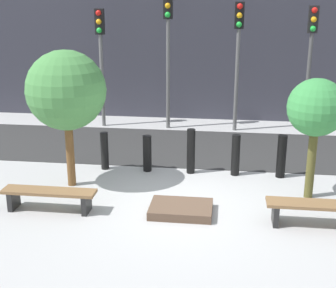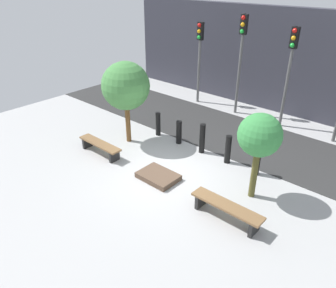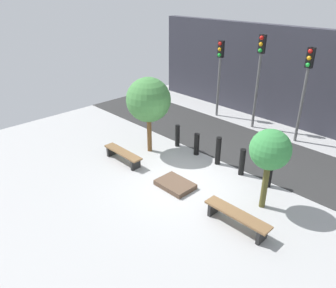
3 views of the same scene
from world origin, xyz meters
TOP-DOWN VIEW (x-y plane):
  - ground_plane at (0.00, 0.00)m, footprint 18.00×18.00m
  - road_strip at (0.00, 3.87)m, footprint 18.00×3.45m
  - building_facade at (0.00, 7.47)m, footprint 16.20×0.50m
  - bench_left at (-2.58, -0.55)m, footprint 1.85×0.40m
  - bench_right at (2.58, -0.55)m, footprint 1.97×0.43m
  - planter_bed at (0.00, -0.35)m, footprint 1.21×0.86m
  - tree_behind_left_bench at (-2.58, 0.78)m, footprint 1.70×1.70m
  - tree_behind_right_bench at (2.58, 0.78)m, footprint 1.17×1.17m
  - bollard_far_left at (-2.11, 1.89)m, footprint 0.19×0.19m
  - bollard_left at (-1.05, 1.89)m, footprint 0.21×0.21m
  - bollard_center at (0.00, 1.89)m, footprint 0.20×0.20m
  - bollard_right at (1.05, 1.89)m, footprint 0.20×0.20m
  - bollard_far_right at (2.11, 1.89)m, footprint 0.21×0.21m
  - traffic_light_west at (-3.21, 5.88)m, footprint 0.28×0.27m
  - traffic_light_mid_west at (-1.07, 5.88)m, footprint 0.28×0.27m
  - traffic_light_mid_east at (1.07, 5.88)m, footprint 0.28×0.27m
  - traffic_light_east at (3.21, 5.88)m, footprint 0.28×0.27m

SIDE VIEW (x-z plane):
  - ground_plane at x=0.00m, z-range 0.00..0.00m
  - road_strip at x=0.00m, z-range 0.00..0.01m
  - planter_bed at x=0.00m, z-range 0.00..0.17m
  - bench_left at x=-2.58m, z-range 0.10..0.53m
  - bench_right at x=2.58m, z-range 0.11..0.56m
  - bollard_left at x=-1.05m, z-range 0.00..0.89m
  - bollard_far_left at x=-2.11m, z-range 0.00..0.93m
  - bollard_right at x=1.05m, z-range 0.00..0.98m
  - bollard_far_right at x=2.11m, z-range 0.00..1.01m
  - bollard_center at x=0.00m, z-range 0.00..1.08m
  - tree_behind_right_bench at x=2.58m, z-range 0.64..3.15m
  - tree_behind_left_bench at x=-2.58m, z-range 0.64..3.64m
  - building_facade at x=0.00m, z-range 0.00..4.44m
  - traffic_light_west at x=-3.21m, z-range 0.71..4.42m
  - traffic_light_east at x=3.21m, z-range 0.72..4.54m
  - traffic_light_mid_east at x=1.07m, z-range 0.74..4.66m
  - traffic_light_mid_west at x=-1.07m, z-range 0.77..4.97m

